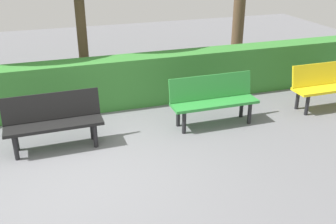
{
  "coord_description": "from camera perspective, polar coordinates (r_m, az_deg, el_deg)",
  "views": [
    {
      "loc": [
        0.22,
        4.89,
        3.05
      ],
      "look_at": [
        -1.55,
        -0.43,
        0.55
      ],
      "focal_mm": 41.95,
      "sensor_mm": 36.0,
      "label": 1
    }
  ],
  "objects": [
    {
      "name": "bench_black",
      "position": [
        6.32,
        -16.33,
        -0.98
      ],
      "size": [
        1.49,
        0.49,
        0.86
      ],
      "rotation": [
        0.0,
        0.0,
        0.02
      ],
      "color": "black",
      "rests_on": "ground_plane"
    },
    {
      "name": "hedge_row",
      "position": [
        7.67,
        -6.95,
        4.31
      ],
      "size": [
        16.18,
        0.51,
        0.97
      ],
      "primitive_type": "cube",
      "color": "#387F33",
      "rests_on": "ground_plane"
    },
    {
      "name": "bench_green",
      "position": [
        6.91,
        6.57,
        2.05
      ],
      "size": [
        1.54,
        0.46,
        0.86
      ],
      "rotation": [
        0.0,
        0.0,
        0.0
      ],
      "color": "#2D8C38",
      "rests_on": "ground_plane"
    },
    {
      "name": "ground_plane",
      "position": [
        5.76,
        -13.51,
        -8.66
      ],
      "size": [
        20.18,
        20.18,
        0.0
      ],
      "primitive_type": "plane",
      "color": "slate"
    },
    {
      "name": "bench_yellow",
      "position": [
        8.19,
        22.42,
        3.89
      ],
      "size": [
        1.55,
        0.46,
        0.86
      ],
      "rotation": [
        0.0,
        0.0,
        -0.0
      ],
      "color": "yellow",
      "rests_on": "ground_plane"
    }
  ]
}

